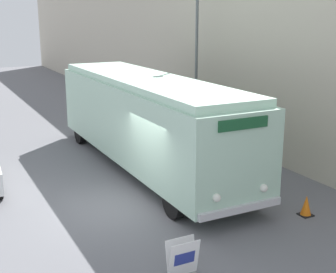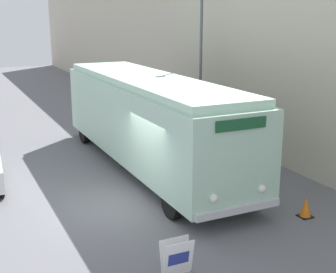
{
  "view_description": "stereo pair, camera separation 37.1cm",
  "coord_description": "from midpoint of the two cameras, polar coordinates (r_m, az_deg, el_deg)",
  "views": [
    {
      "loc": [
        -4.51,
        -11.87,
        5.43
      ],
      "look_at": [
        1.65,
        0.09,
        1.9
      ],
      "focal_mm": 50.0,
      "sensor_mm": 36.0,
      "label": 1
    },
    {
      "loc": [
        -4.18,
        -12.04,
        5.43
      ],
      "look_at": [
        1.65,
        0.09,
        1.9
      ],
      "focal_mm": 50.0,
      "sensor_mm": 36.0,
      "label": 2
    }
  ],
  "objects": [
    {
      "name": "building_wall_right",
      "position": [
        24.72,
        -0.26,
        10.15
      ],
      "size": [
        0.3,
        60.0,
        6.95
      ],
      "color": "beige",
      "rests_on": "ground_plane"
    },
    {
      "name": "vintage_bus",
      "position": [
        16.68,
        -3.3,
        2.32
      ],
      "size": [
        2.66,
        11.59,
        3.31
      ],
      "color": "black",
      "rests_on": "ground_plane"
    },
    {
      "name": "traffic_cone",
      "position": [
        13.59,
        15.74,
        -8.13
      ],
      "size": [
        0.36,
        0.36,
        0.58
      ],
      "color": "black",
      "rests_on": "ground_plane"
    },
    {
      "name": "sign_board",
      "position": [
        10.3,
        0.73,
        -14.6
      ],
      "size": [
        0.7,
        0.31,
        0.81
      ],
      "color": "gray",
      "rests_on": "ground_plane"
    },
    {
      "name": "streetlamp",
      "position": [
        20.05,
        2.99,
        12.16
      ],
      "size": [
        0.36,
        0.36,
        7.12
      ],
      "color": "#595E60",
      "rests_on": "ground_plane"
    },
    {
      "name": "ground_plane",
      "position": [
        13.83,
        -6.77,
        -8.53
      ],
      "size": [
        80.0,
        80.0,
        0.0
      ],
      "primitive_type": "plane",
      "color": "slate"
    }
  ]
}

